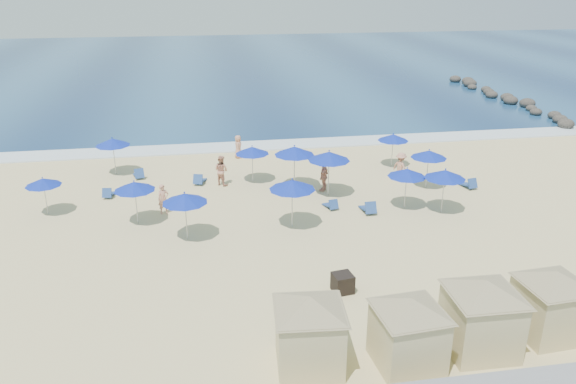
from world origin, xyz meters
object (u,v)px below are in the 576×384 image
Objects in this scene: cabana_2 at (483,306)px; rock_jetty at (516,102)px; umbrella_5 at (294,151)px; cabana_1 at (409,323)px; beachgoer_4 at (238,147)px; umbrella_0 at (43,182)px; umbrella_9 at (393,137)px; umbrella_8 at (407,173)px; beachgoer_0 at (163,199)px; beachgoer_1 at (221,170)px; cabana_0 at (310,322)px; umbrella_3 at (185,198)px; umbrella_10 at (429,154)px; umbrella_6 at (292,185)px; beachgoer_3 at (401,167)px; umbrella_7 at (329,156)px; umbrella_1 at (134,186)px; beachgoer_2 at (324,176)px; umbrella_11 at (445,174)px; cabana_3 at (552,295)px; trash_bin at (343,283)px; umbrella_2 at (112,142)px.

rock_jetty is at bearing 58.06° from cabana_2.
cabana_1 is at bearing -87.24° from umbrella_5.
cabana_1 reaches higher than beachgoer_4.
umbrella_0 is 21.06m from umbrella_9.
umbrella_0 is at bearing 139.68° from cabana_2.
umbrella_8 is 1.45× the size of beachgoer_0.
beachgoer_0 is (-12.83, 1.40, -1.22)m from umbrella_8.
umbrella_9 reaches higher than beachgoer_0.
rock_jetty is 14.58× the size of beachgoer_1.
cabana_0 is at bearing 171.22° from cabana_1.
umbrella_3 is 1.02× the size of umbrella_10.
cabana_2 is at bearing -46.35° from umbrella_3.
umbrella_6 reaches higher than beachgoer_3.
umbrella_1 is at bearing -168.14° from umbrella_7.
cabana_0 is 10.67m from umbrella_6.
cabana_1 is 2.37× the size of beachgoer_1.
cabana_1 is 1.81× the size of umbrella_10.
beachgoer_2 is at bearing 3.65° from umbrella_0.
cabana_0 is 14.61m from umbrella_11.
umbrella_11 reaches higher than umbrella_0.
cabana_0 is at bearing -68.69° from umbrella_3.
umbrella_6 is at bearing 157.96° from beachgoer_1.
umbrella_10 reaches higher than beachgoer_4.
umbrella_10 is 13.04m from beachgoer_4.
umbrella_7 is at bearing 145.60° from umbrella_8.
beachgoer_1 is (-11.23, -1.63, -1.06)m from umbrella_9.
umbrella_0 is at bearing 149.77° from umbrella_3.
beachgoer_1 is at bearing 162.79° from umbrella_5.
beachgoer_1 reaches higher than beachgoer_2.
cabana_0 is 0.96× the size of cabana_2.
cabana_3 is (-18.64, -33.97, 1.22)m from rock_jetty.
beachgoer_2 is at bearing 33.51° from umbrella_3.
beachgoer_4 is at bearing 98.32° from umbrella_6.
umbrella_11 is at bearing -99.83° from umbrella_10.
umbrella_9 is 1.41× the size of beachgoer_0.
umbrella_9 is 6.57m from beachgoer_2.
umbrella_5 is (0.11, 11.70, 1.94)m from trash_bin.
cabana_0 reaches higher than umbrella_0.
beachgoer_0 is 14.33m from beachgoer_3.
umbrella_9 reaches higher than beachgoer_1.
umbrella_8 is 4.46m from beachgoer_3.
umbrella_2 is 11.15m from umbrella_3.
trash_bin is at bearing -129.78° from rock_jetty.
beachgoer_4 is at bearing 131.46° from umbrella_11.
umbrella_1 reaches higher than beachgoer_3.
umbrella_5 is at bearing 22.52° from umbrella_1.
umbrella_11 is 14.81m from beachgoer_0.
beachgoer_1 is (-11.96, 2.46, -1.16)m from umbrella_10.
umbrella_11 is (8.18, 0.56, -0.13)m from umbrella_6.
beachgoer_4 is at bearing 89.44° from trash_bin.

